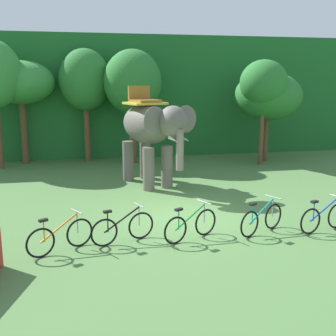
% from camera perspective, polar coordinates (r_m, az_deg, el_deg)
% --- Properties ---
extents(ground_plane, '(80.00, 80.00, 0.00)m').
position_cam_1_polar(ground_plane, '(12.41, 1.84, -6.78)').
color(ground_plane, '#4C753D').
extents(foliage_hedge, '(36.00, 6.00, 6.28)m').
position_cam_1_polar(foliage_hedge, '(24.73, -5.25, 9.91)').
color(foliage_hedge, '#1E6028').
rests_on(foliage_hedge, ground).
extents(tree_right, '(3.19, 3.19, 4.93)m').
position_cam_1_polar(tree_right, '(21.17, -19.57, 10.93)').
color(tree_right, brown).
rests_on(tree_right, ground).
extents(tree_far_left, '(2.51, 2.51, 5.50)m').
position_cam_1_polar(tree_far_left, '(21.00, -11.32, 11.69)').
color(tree_far_left, brown).
rests_on(tree_far_left, ground).
extents(tree_center, '(2.75, 2.75, 5.44)m').
position_cam_1_polar(tree_center, '(20.17, -4.88, 11.61)').
color(tree_center, brown).
rests_on(tree_center, ground).
extents(tree_center_left, '(2.22, 2.22, 4.94)m').
position_cam_1_polar(tree_center_left, '(20.18, 12.99, 11.22)').
color(tree_center_left, brown).
rests_on(tree_center_left, ground).
extents(tree_left, '(3.29, 3.29, 4.41)m').
position_cam_1_polar(tree_left, '(21.19, 13.53, 9.56)').
color(tree_left, brown).
rests_on(tree_left, ground).
extents(elephant, '(2.72, 4.23, 3.78)m').
position_cam_1_polar(elephant, '(15.70, -2.42, 5.41)').
color(elephant, '#665E56').
rests_on(elephant, ground).
extents(bike_orange, '(1.51, 0.90, 0.92)m').
position_cam_1_polar(bike_orange, '(10.20, -14.53, -9.07)').
color(bike_orange, black).
rests_on(bike_orange, ground).
extents(bike_black, '(1.63, 0.71, 0.92)m').
position_cam_1_polar(bike_black, '(10.49, -6.21, -8.17)').
color(bike_black, black).
rests_on(bike_black, ground).
extents(bike_green, '(1.56, 0.83, 0.92)m').
position_cam_1_polar(bike_green, '(10.64, 3.15, -7.82)').
color(bike_green, black).
rests_on(bike_green, ground).
extents(bike_teal, '(1.53, 0.88, 0.92)m').
position_cam_1_polar(bike_teal, '(11.34, 12.72, -6.84)').
color(bike_teal, black).
rests_on(bike_teal, ground).
extents(bike_blue, '(1.66, 0.64, 0.92)m').
position_cam_1_polar(bike_blue, '(11.95, 20.61, -6.35)').
color(bike_blue, black).
rests_on(bike_blue, ground).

